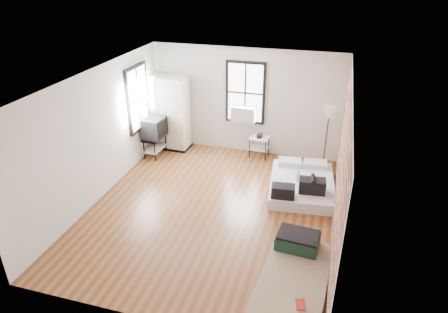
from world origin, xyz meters
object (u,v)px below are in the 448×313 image
(mattress_bare, at_px, (295,269))
(tv_stand, at_px, (154,129))
(wardrobe, at_px, (170,113))
(mattress_main, at_px, (302,184))
(side_table, at_px, (259,142))
(floor_lamp, at_px, (329,116))

(mattress_bare, distance_m, tv_stand, 5.49)
(wardrobe, bearing_deg, mattress_main, -17.15)
(wardrobe, height_order, tv_stand, wardrobe)
(mattress_main, xyz_separation_m, mattress_bare, (0.19, -2.77, -0.04))
(mattress_main, bearing_deg, wardrobe, 153.94)
(mattress_main, distance_m, tv_stand, 4.08)
(mattress_bare, xyz_separation_m, wardrobe, (-3.93, 4.15, 0.87))
(side_table, bearing_deg, floor_lamp, -2.38)
(side_table, height_order, floor_lamp, floor_lamp)
(wardrobe, bearing_deg, floor_lamp, 3.12)
(mattress_main, xyz_separation_m, wardrobe, (-3.74, 1.38, 0.83))
(mattress_main, bearing_deg, side_table, 125.69)
(floor_lamp, distance_m, tv_stand, 4.45)
(side_table, bearing_deg, wardrobe, -178.37)
(mattress_bare, distance_m, floor_lamp, 4.33)
(floor_lamp, bearing_deg, wardrobe, -180.00)
(wardrobe, relative_size, floor_lamp, 1.28)
(mattress_main, height_order, tv_stand, tv_stand)
(mattress_main, distance_m, floor_lamp, 1.86)
(wardrobe, distance_m, floor_lamp, 4.16)
(tv_stand, bearing_deg, wardrobe, 73.42)
(side_table, bearing_deg, mattress_bare, -70.72)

